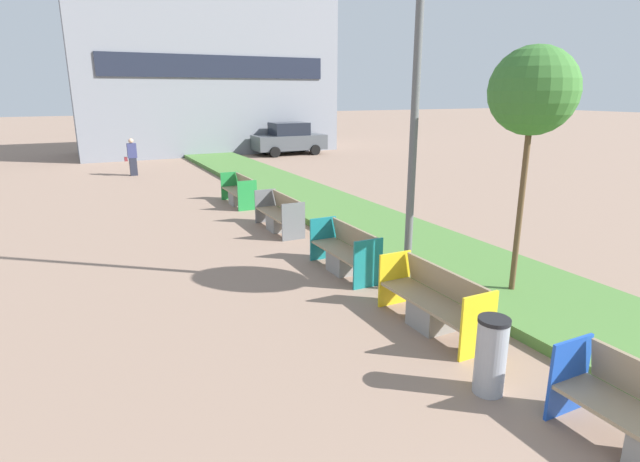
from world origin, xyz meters
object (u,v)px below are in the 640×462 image
Objects in this scene: bench_grey_frame at (280,217)px; bench_teal_frame at (345,255)px; bench_yellow_frame at (433,305)px; pedestrian_walking at (132,157)px; sapling_tree_near at (533,92)px; bench_green_frame at (239,194)px; street_lamp_post at (417,74)px; litter_bin at (491,356)px; parked_car_distant at (289,139)px.

bench_teal_frame is at bearing -90.02° from bench_grey_frame.
bench_yellow_frame is 17.89m from pedestrian_walking.
bench_yellow_frame is 3.78m from sapling_tree_near.
bench_grey_frame is 0.47× the size of sapling_tree_near.
pedestrian_walking is at bearing 107.19° from bench_green_frame.
sapling_tree_near reaches higher than bench_green_frame.
street_lamp_post reaches higher than bench_grey_frame.
bench_yellow_frame is 2.08× the size of litter_bin.
bench_yellow_frame is at bearing 73.46° from litter_bin.
bench_grey_frame is 16.85m from parked_car_distant.
sapling_tree_near is at bearing -41.92° from street_lamp_post.
litter_bin is 0.61× the size of pedestrian_walking.
bench_teal_frame is at bearing -109.00° from parked_car_distant.
parked_car_distant is at bearing 70.29° from bench_teal_frame.
bench_grey_frame is 6.00m from street_lamp_post.
bench_yellow_frame is 1.07× the size of bench_teal_frame.
litter_bin is 0.23× the size of parked_car_distant.
bench_green_frame is 8.17m from pedestrian_walking.
litter_bin reaches higher than bench_green_frame.
sapling_tree_near is at bearing -71.81° from bench_grey_frame.
bench_grey_frame is 7.16m from sapling_tree_near.
parked_car_distant is (9.21, 4.06, 0.09)m from pedestrian_walking.
litter_bin reaches higher than bench_yellow_frame.
bench_yellow_frame is 22.82m from parked_car_distant.
bench_green_frame is at bearing 101.72° from sapling_tree_near.
pedestrian_walking is (-4.41, 17.43, -2.75)m from sapling_tree_near.
bench_grey_frame is at bearing 90.00° from bench_yellow_frame.
street_lamp_post reaches higher than pedestrian_walking.
pedestrian_walking reaches higher than litter_bin.
litter_bin is at bearing -106.56° from parked_car_distant.
parked_car_distant is at bearing 66.20° from bench_grey_frame.
street_lamp_post is (0.61, -1.27, 3.50)m from bench_teal_frame.
bench_yellow_frame and bench_green_frame have the same top height.
bench_yellow_frame is 0.48× the size of sapling_tree_near.
litter_bin is (-0.51, -4.52, 0.13)m from bench_teal_frame.
pedestrian_walking is at bearing 99.18° from bench_teal_frame.
parked_car_distant is (7.30, 23.49, 0.42)m from litter_bin.
bench_teal_frame and bench_grey_frame have the same top height.
street_lamp_post is 21.37m from parked_car_distant.
street_lamp_post is at bearing 68.20° from bench_yellow_frame.
litter_bin is at bearing -92.50° from bench_green_frame.
sapling_tree_near is 22.18m from parked_car_distant.
bench_yellow_frame is 3.87m from street_lamp_post.
bench_grey_frame is 8.10m from litter_bin.
bench_grey_frame is at bearing 86.40° from litter_bin.
sapling_tree_near is 18.19m from pedestrian_walking.
pedestrian_walking is at bearing 97.75° from bench_yellow_frame.
bench_green_frame is 1.96× the size of litter_bin.
litter_bin is at bearing -84.41° from pedestrian_walking.
bench_teal_frame is at bearing 115.74° from street_lamp_post.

